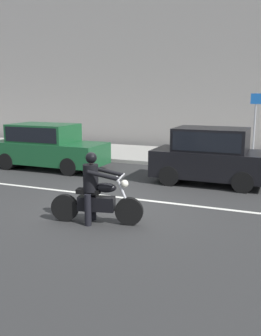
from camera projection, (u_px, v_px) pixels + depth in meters
ground_plane at (115, 207)px, 9.73m from camera, size 80.00×80.00×0.00m
sidewalk_slab at (191, 157)px, 16.95m from camera, size 40.00×4.40×0.14m
building_facade at (211, 39)px, 18.96m from camera, size 40.00×1.40×11.06m
lane_marking_stripe at (110, 196)px, 10.77m from camera, size 18.00×0.14×0.01m
motorcycle_with_rider_black_leather at (96, 195)px, 8.45m from camera, size 2.09×0.78×1.61m
parked_sedan_forest_green at (47, 146)px, 14.58m from camera, size 4.43×1.82×1.72m
parked_hatchback_black at (210, 155)px, 12.11m from camera, size 3.61×1.76×1.80m
street_sign_post at (255, 119)px, 16.26m from camera, size 0.44×0.08×2.75m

